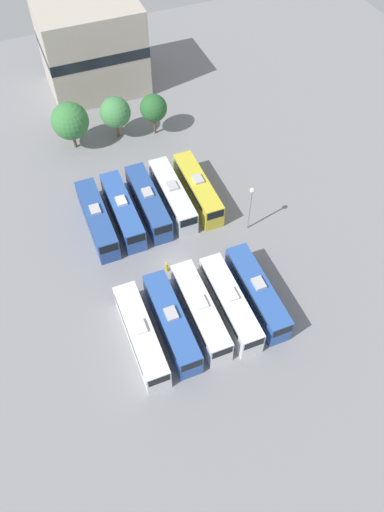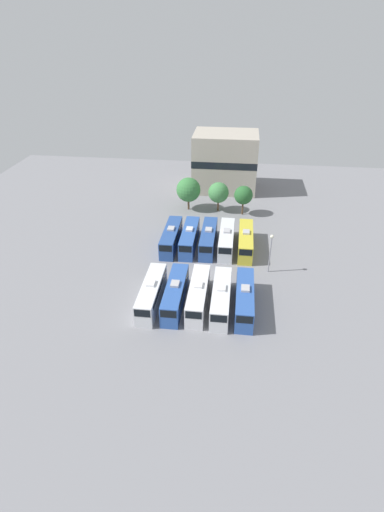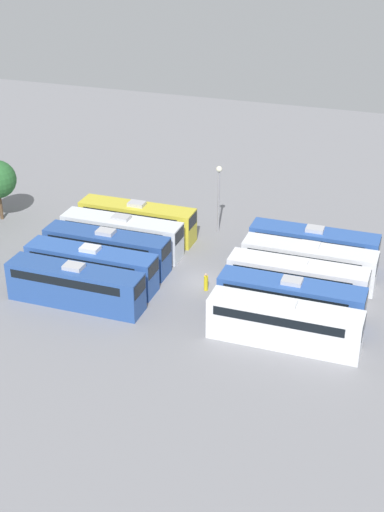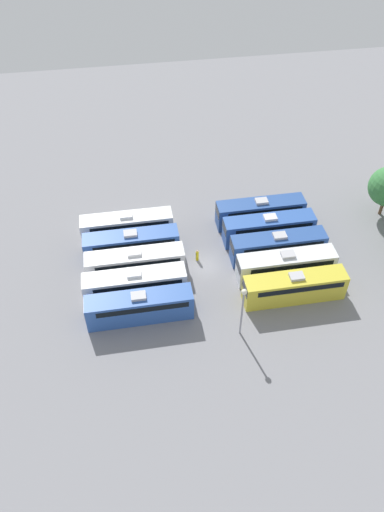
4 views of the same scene
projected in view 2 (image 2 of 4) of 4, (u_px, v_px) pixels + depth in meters
The scene contains 17 objects.
ground_plane at pixel (204, 273), 66.71m from camera, with size 119.77×119.77×0.00m, color gray.
bus_0 at pixel (151, 292), 58.80m from camera, with size 2.57×11.68×3.73m.
bus_1 at pixel (175, 293), 58.67m from camera, with size 2.57×11.68×3.73m.
bus_2 at pixel (198, 294), 58.48m from camera, with size 2.57×11.68×3.73m.
bus_3 at pixel (221, 297), 57.86m from camera, with size 2.57×11.68×3.73m.
bus_4 at pixel (245, 298), 57.69m from camera, with size 2.57×11.68×3.73m.
bus_5 at pixel (171, 237), 73.81m from camera, with size 2.57×11.68×3.73m.
bus_6 at pixel (189, 237), 73.63m from camera, with size 2.57×11.68×3.73m.
bus_7 at pixel (208, 238), 73.43m from camera, with size 2.57×11.68×3.73m.
bus_8 at pixel (226, 239), 73.07m from camera, with size 2.57×11.68×3.73m.
bus_9 at pixel (246, 240), 72.64m from camera, with size 2.57×11.68×3.73m.
worker_person at pixel (196, 272), 65.66m from camera, with size 0.36×0.36×1.63m.
light_pole at pixel (271, 247), 64.58m from camera, with size 0.60×0.60×6.96m.
tree_0 at pixel (188, 190), 86.60m from camera, with size 5.27×5.27×7.21m.
tree_1 at pixel (218, 193), 86.09m from camera, with size 4.44×4.44×6.46m.
tree_2 at pixel (243, 195), 84.36m from camera, with size 3.95×3.95×6.40m.
depot_building at pixel (225, 161), 96.38m from camera, with size 15.17×11.54×13.59m.
Camera 2 is at (4.87, -55.61, 36.67)m, focal length 28.00 mm.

